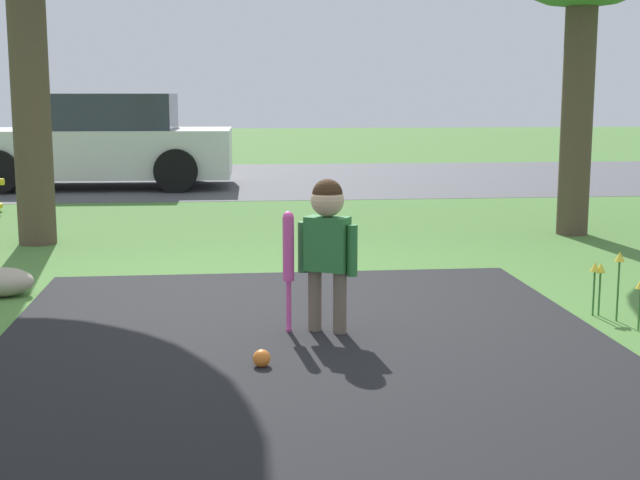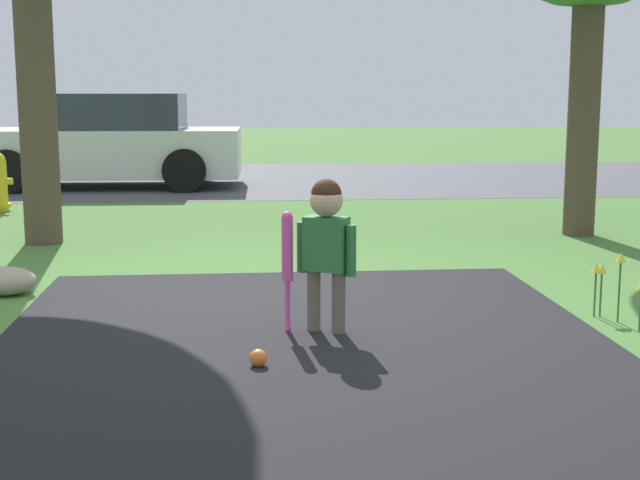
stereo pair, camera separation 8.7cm
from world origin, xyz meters
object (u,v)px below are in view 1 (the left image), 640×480
Objects in this scene: child at (327,234)px; sports_ball at (262,358)px; baseball_bat at (288,254)px; parked_car at (100,144)px.

sports_ball is at bearing -94.12° from child.
child is at bearing 57.16° from sports_ball.
baseball_bat is (-0.22, 0.03, -0.12)m from child.
child is 0.92m from sports_ball.
parked_car is at bearing 104.62° from baseball_bat.
child is at bearing -7.51° from baseball_bat.
parked_car reaches higher than sports_ball.
sports_ball is at bearing 104.21° from parked_car.
baseball_bat reaches higher than sports_ball.
sports_ball is (-0.19, -0.66, -0.41)m from baseball_bat.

